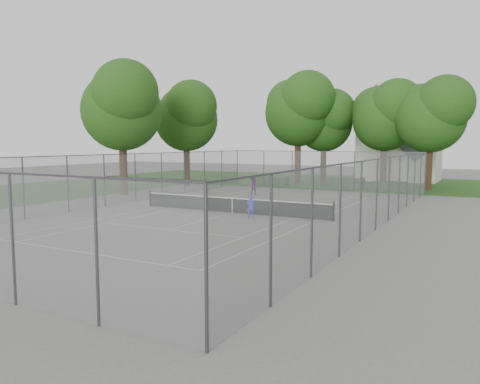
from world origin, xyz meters
The scene contains 18 objects.
ground centered at (0.00, 0.00, 0.00)m, with size 120.00×120.00×0.00m, color #64625F.
grass_far centered at (0.00, 26.00, 0.00)m, with size 60.00×20.00×0.00m, color #1E4513.
grass_left centered at (-22.00, 0.00, 0.00)m, with size 16.00×40.00×0.00m, color #1E4513.
court_markings centered at (0.00, 0.00, 0.01)m, with size 11.03×23.83×0.01m.
tennis_net centered at (0.00, 0.00, 0.51)m, with size 12.87×0.10×1.10m.
perimeter_fence centered at (0.00, 0.00, 1.81)m, with size 18.08×34.08×3.52m.
tree_far_left centered at (-4.42, 22.21, 8.02)m, with size 8.12×7.41×11.67m.
tree_far_midleft centered at (-2.30, 24.40, 6.83)m, with size 6.92×6.32×9.94m.
tree_far_midright centered at (4.43, 22.87, 7.13)m, with size 7.22×6.60×10.38m.
tree_far_right centered at (8.86, 20.83, 6.99)m, with size 7.08×6.46×10.18m.
tree_side_back centered at (-12.99, 13.83, 7.08)m, with size 7.17×6.54×10.30m.
tree_side_front centered at (-13.04, 4.75, 7.46)m, with size 7.55×6.90×10.86m.
hedge_left centered at (-5.76, 17.86, 0.47)m, with size 3.79×1.14×0.95m, color #1C4115.
hedge_mid centered at (1.84, 18.86, 0.50)m, with size 3.18×0.91×1.00m, color #1C4115.
hedge_right centered at (5.85, 18.45, 0.42)m, with size 2.81×1.03×0.84m, color #1C4115.
house centered at (4.41, 31.21, 4.29)m, with size 8.55×6.63×10.65m.
girl_player centered at (1.90, -1.20, 0.65)m, with size 0.47×0.31×1.30m, color #3B39D6.
woman_player centered at (-3.34, 9.58, 0.74)m, with size 0.71×0.56×1.47m, color #70256E.
Camera 1 is at (13.96, -24.72, 4.28)m, focal length 35.00 mm.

